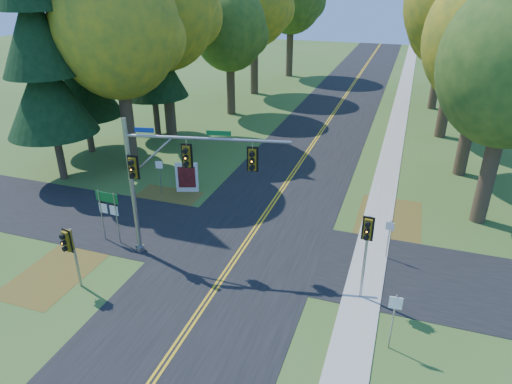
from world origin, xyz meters
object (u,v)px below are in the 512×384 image
(east_signal_pole, at_px, (367,238))
(info_kiosk, at_px, (187,177))
(route_sign_cluster, at_px, (108,207))
(traffic_mast, at_px, (169,172))

(east_signal_pole, relative_size, info_kiosk, 2.09)
(route_sign_cluster, distance_m, info_kiosk, 6.80)
(east_signal_pole, bearing_deg, traffic_mast, 179.69)
(traffic_mast, distance_m, route_sign_cluster, 4.41)
(traffic_mast, bearing_deg, east_signal_pole, -15.10)
(route_sign_cluster, xyz_separation_m, info_kiosk, (0.98, 6.65, -1.05))
(traffic_mast, bearing_deg, info_kiosk, 100.70)
(east_signal_pole, bearing_deg, route_sign_cluster, -179.47)
(traffic_mast, xyz_separation_m, east_signal_pole, (9.03, -0.60, -1.35))
(traffic_mast, xyz_separation_m, route_sign_cluster, (-3.69, 0.06, -2.40))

